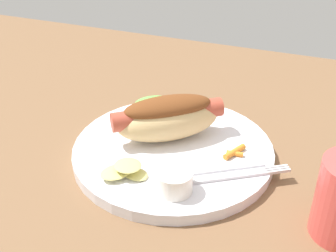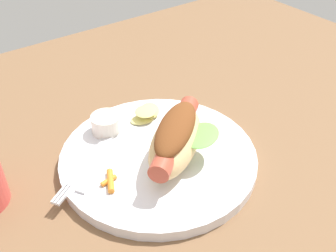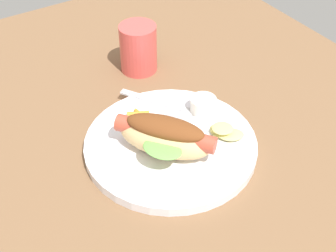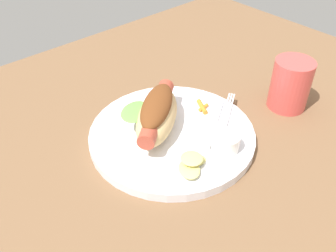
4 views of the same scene
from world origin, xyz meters
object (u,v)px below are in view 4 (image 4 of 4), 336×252
Objects in this scene: hot_dog at (157,113)px; drinking_cup at (290,84)px; chips_pile at (191,163)px; plate at (172,135)px; fork at (225,121)px; carrot_garnish at (202,107)px; knife at (213,123)px; sauce_ramekin at (225,142)px.

drinking_cup is (-24.03, 9.14, -0.29)cm from hot_dog.
drinking_cup reaches higher than chips_pile.
fork reaches higher than plate.
plate is 8.49cm from carrot_garnish.
drinking_cup is at bearing -45.99° from knife.
drinking_cup is at bearing 162.40° from plate.
drinking_cup is at bearing -44.74° from fork.
hot_dog is 1.11× the size of knife.
sauce_ramekin is at bearing 4.59° from drinking_cup.
sauce_ramekin is 6.86cm from chips_pile.
hot_dog is at bearing -52.23° from plate.
drinking_cup is (-15.97, 3.90, 2.90)cm from knife.
sauce_ramekin reaches higher than carrot_garnish.
sauce_ramekin is at bearing 62.80° from carrot_garnish.
carrot_garnish is at bearing 34.76° from knife.
sauce_ramekin is at bearing -170.98° from fork.
knife is 3.66× the size of carrot_garnish.
fork is at bearing -12.37° from drinking_cup.
drinking_cup reaches higher than sauce_ramekin.
chips_pile is 0.71× the size of drinking_cup.
knife is 11.13cm from chips_pile.
plate is 8.94cm from chips_pile.
sauce_ramekin is 11.02cm from carrot_garnish.
drinking_cup is at bearing -58.22° from hot_dog.
chips_pile is (3.50, 8.07, 1.60)cm from plate.
fork is 14.56cm from drinking_cup.
hot_dog is (1.56, -2.02, 4.16)cm from plate.
hot_dog reaches higher than knife.
fork is at bearing -138.62° from sauce_ramekin.
hot_dog is 4.05× the size of carrot_garnish.
drinking_cup is (-25.97, -0.95, 2.28)cm from chips_pile.
knife is at bearing -154.11° from chips_pile.
hot_dog is 10.59cm from chips_pile.
carrot_garnish is at bearing -30.20° from drinking_cup.
plate is 7.33× the size of carrot_garnish.
sauce_ramekin is 0.47× the size of drinking_cup.
plate is 2.00× the size of knife.
knife is at bearing 153.61° from plate.
plate is 1.94× the size of fork.
knife is at bearing 67.02° from carrot_garnish.
sauce_ramekin is 7.05cm from fork.
plate is 4.88cm from hot_dog.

